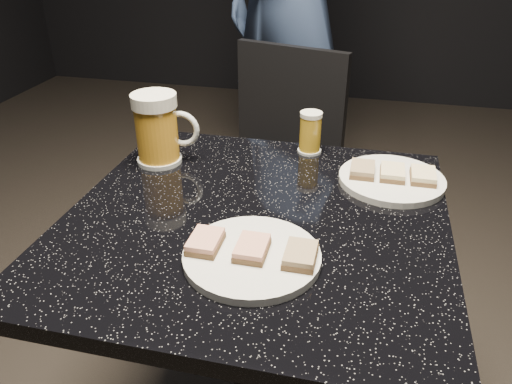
% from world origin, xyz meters
% --- Properties ---
extents(plate_large, '(0.22, 0.22, 0.01)m').
position_xyz_m(plate_large, '(0.03, -0.13, 0.76)').
color(plate_large, silver).
rests_on(plate_large, table).
extents(plate_small, '(0.22, 0.22, 0.01)m').
position_xyz_m(plate_small, '(0.24, 0.19, 0.76)').
color(plate_small, white).
rests_on(plate_small, table).
extents(table, '(0.70, 0.70, 0.75)m').
position_xyz_m(table, '(0.00, 0.00, 0.51)').
color(table, black).
rests_on(table, floor).
extents(beer_mug, '(0.14, 0.10, 0.16)m').
position_xyz_m(beer_mug, '(-0.26, 0.18, 0.83)').
color(beer_mug, silver).
rests_on(beer_mug, table).
extents(beer_tumbler, '(0.06, 0.06, 0.10)m').
position_xyz_m(beer_tumbler, '(0.06, 0.30, 0.80)').
color(beer_tumbler, silver).
rests_on(beer_tumbler, table).
extents(chair, '(0.49, 0.49, 0.87)m').
position_xyz_m(chair, '(-0.11, 0.73, 0.50)').
color(chair, black).
rests_on(chair, floor).
extents(canapes_on_plate_large, '(0.21, 0.07, 0.02)m').
position_xyz_m(canapes_on_plate_large, '(0.03, -0.13, 0.77)').
color(canapes_on_plate_large, '#4C3521').
rests_on(canapes_on_plate_large, plate_large).
extents(canapes_on_plate_small, '(0.17, 0.07, 0.02)m').
position_xyz_m(canapes_on_plate_small, '(0.24, 0.19, 0.77)').
color(canapes_on_plate_small, '#4C3521').
rests_on(canapes_on_plate_small, plate_small).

